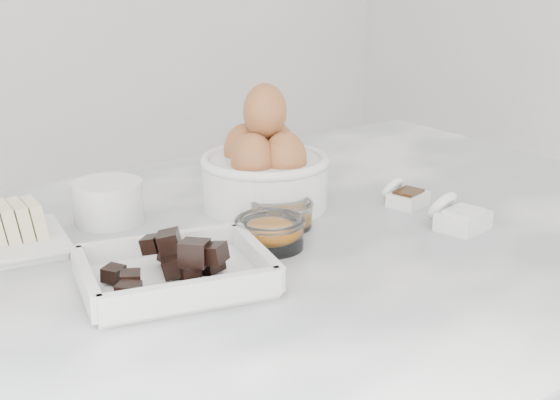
# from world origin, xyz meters

# --- Properties ---
(marble_slab) EXTENTS (1.20, 0.80, 0.04)m
(marble_slab) POSITION_xyz_m (0.00, 0.00, 0.92)
(marble_slab) COLOR silver
(marble_slab) RESTS_ON cabinet
(chocolate_dish) EXTENTS (0.23, 0.19, 0.05)m
(chocolate_dish) POSITION_xyz_m (-0.17, -0.04, 0.96)
(chocolate_dish) COLOR white
(chocolate_dish) RESTS_ON marble_slab
(butter_plate) EXTENTS (0.16, 0.16, 0.06)m
(butter_plate) POSITION_xyz_m (-0.28, 0.17, 0.96)
(butter_plate) COLOR white
(butter_plate) RESTS_ON marble_slab
(sugar_ramekin) EXTENTS (0.09, 0.09, 0.05)m
(sugar_ramekin) POSITION_xyz_m (-0.14, 0.19, 0.97)
(sugar_ramekin) COLOR white
(sugar_ramekin) RESTS_ON marble_slab
(egg_bowl) EXTENTS (0.18, 0.18, 0.17)m
(egg_bowl) POSITION_xyz_m (0.06, 0.12, 0.99)
(egg_bowl) COLOR white
(egg_bowl) RESTS_ON marble_slab
(honey_bowl) EXTENTS (0.08, 0.08, 0.03)m
(honey_bowl) POSITION_xyz_m (0.03, 0.04, 0.96)
(honey_bowl) COLOR white
(honey_bowl) RESTS_ON marble_slab
(zest_bowl) EXTENTS (0.08, 0.08, 0.04)m
(zest_bowl) POSITION_xyz_m (-0.02, -0.01, 0.96)
(zest_bowl) COLOR white
(zest_bowl) RESTS_ON marble_slab
(vanilla_spoon) EXTENTS (0.06, 0.07, 0.04)m
(vanilla_spoon) POSITION_xyz_m (0.22, 0.01, 0.95)
(vanilla_spoon) COLOR white
(vanilla_spoon) RESTS_ON marble_slab
(salt_spoon) EXTENTS (0.07, 0.08, 0.05)m
(salt_spoon) POSITION_xyz_m (0.20, -0.10, 0.96)
(salt_spoon) COLOR white
(salt_spoon) RESTS_ON marble_slab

